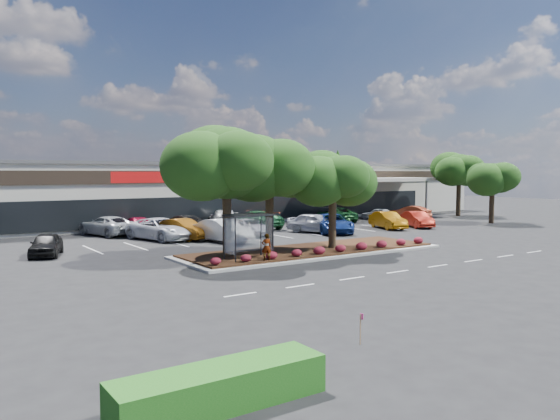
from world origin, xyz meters
TOP-DOWN VIEW (x-y plane):
  - ground at (0.00, 0.00)m, footprint 160.00×160.00m
  - retail_store at (0.06, 33.91)m, footprint 80.40×25.20m
  - landscape_island at (-2.00, 4.00)m, footprint 18.00×6.00m
  - lane_markings at (-0.14, 10.42)m, footprint 33.12×20.06m
  - shrub_row at (-2.00, 1.90)m, footprint 17.00×0.80m
  - bus_shelter at (-7.50, 2.95)m, footprint 2.75×1.55m
  - island_tree_west at (-8.00, 4.50)m, footprint 7.20×7.20m
  - island_tree_mid at (-4.50, 5.20)m, footprint 6.60×6.60m
  - island_tree_east at (-0.50, 3.70)m, footprint 5.80×5.80m
  - hedge_south_west at (-18.00, -13.50)m, footprint 5.00×1.30m
  - tree_east_near at (26.00, 10.00)m, footprint 5.60×5.60m
  - tree_east_far at (31.00, 18.00)m, footprint 6.40×6.40m
  - conifer_north_east at (34.00, 44.00)m, footprint 3.96×3.96m
  - person_waiting at (-6.99, 1.70)m, footprint 0.64×0.51m
  - light_pole at (-0.55, 27.96)m, footprint 1.39×0.84m
  - survey_stake at (-12.36, -11.97)m, footprint 0.08×0.14m
  - car_0 at (-16.65, 12.32)m, footprint 3.03×4.56m
  - car_1 at (-7.57, 15.97)m, footprint 4.43×6.67m
  - car_2 at (-6.08, 15.18)m, footprint 3.25×5.18m
  - car_3 at (-4.22, 12.05)m, footprint 2.93×5.49m
  - car_4 at (-0.41, 14.75)m, footprint 2.67×5.08m
  - car_5 at (5.41, 13.12)m, footprint 3.88×5.45m
  - car_6 at (6.51, 12.23)m, footprint 4.91×6.57m
  - car_7 at (13.05, 11.98)m, footprint 3.05×5.10m
  - car_8 at (16.33, 11.36)m, footprint 3.31×4.85m
  - car_9 at (-10.14, 21.36)m, footprint 4.13×6.27m
  - car_10 at (-7.59, 21.36)m, footprint 2.40×5.06m
  - car_11 at (-4.49, 18.99)m, footprint 3.27×5.90m
  - car_12 at (0.96, 21.58)m, footprint 4.43×6.36m
  - car_13 at (3.02, 19.17)m, footprint 3.08×6.12m
  - car_14 at (5.80, 22.28)m, footprint 2.62×5.03m
  - car_15 at (13.76, 20.37)m, footprint 3.18×5.72m
  - car_16 at (18.99, 19.31)m, footprint 2.24×4.10m
  - car_17 at (22.45, 17.88)m, footprint 2.99×4.84m

SIDE VIEW (x-z plane):
  - ground at x=0.00m, z-range 0.00..0.00m
  - lane_markings at x=-0.14m, z-range 0.00..0.01m
  - landscape_island at x=-2.00m, z-range -0.01..0.25m
  - hedge_south_west at x=-18.00m, z-range 0.00..0.90m
  - shrub_row at x=-2.00m, z-range 0.26..0.76m
  - survey_stake at x=-12.36m, z-range 0.14..1.10m
  - car_16 at x=18.99m, z-range 0.00..1.32m
  - car_4 at x=-0.41m, z-range 0.00..1.36m
  - car_14 at x=5.80m, z-range 0.00..1.39m
  - car_10 at x=-7.59m, z-range 0.00..1.43m
  - car_0 at x=-16.65m, z-range 0.00..1.44m
  - car_17 at x=22.45m, z-range 0.00..1.51m
  - car_15 at x=13.76m, z-range 0.00..1.51m
  - car_8 at x=16.33m, z-range 0.00..1.51m
  - car_7 at x=13.05m, z-range 0.00..1.59m
  - car_9 at x=-10.14m, z-range 0.00..1.60m
  - car_2 at x=-6.08m, z-range 0.00..1.61m
  - car_11 at x=-4.49m, z-range 0.00..1.62m
  - car_6 at x=6.51m, z-range 0.00..1.66m
  - car_13 at x=3.02m, z-range 0.00..1.66m
  - car_1 at x=-7.57m, z-range 0.00..1.70m
  - car_12 at x=0.96m, z-range 0.00..1.71m
  - car_3 at x=-4.22m, z-range 0.00..1.72m
  - car_5 at x=5.41m, z-range 0.00..1.72m
  - person_waiting at x=-6.99m, z-range 0.26..1.80m
  - bus_shelter at x=-7.50m, z-range 1.01..3.60m
  - retail_store at x=0.06m, z-range 0.03..6.28m
  - tree_east_near at x=26.00m, z-range 0.00..6.51m
  - island_tree_east at x=-0.50m, z-range 0.26..6.76m
  - tree_east_far at x=31.00m, z-range 0.00..7.62m
  - light_pole at x=-0.55m, z-range -0.53..8.36m
  - island_tree_mid at x=-4.50m, z-range 0.26..7.58m
  - island_tree_west at x=-8.00m, z-range 0.26..8.15m
  - conifer_north_east at x=34.00m, z-range 0.00..9.00m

